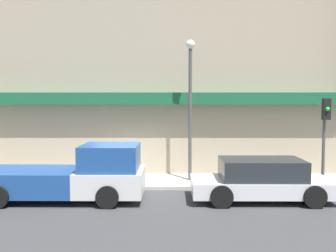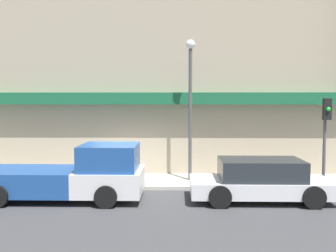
# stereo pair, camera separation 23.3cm
# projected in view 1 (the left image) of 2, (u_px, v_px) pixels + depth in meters

# --- Properties ---
(ground_plane) EXTENTS (80.00, 80.00, 0.00)m
(ground_plane) POSITION_uv_depth(u_px,v_px,m) (128.00, 190.00, 13.96)
(ground_plane) COLOR #38383A
(sidewalk) EXTENTS (36.00, 2.56, 0.14)m
(sidewalk) POSITION_uv_depth(u_px,v_px,m) (132.00, 181.00, 15.23)
(sidewalk) COLOR #ADA89E
(sidewalk) RESTS_ON ground
(building) EXTENTS (19.80, 3.80, 10.83)m
(building) POSITION_uv_depth(u_px,v_px,m) (138.00, 79.00, 17.69)
(building) COLOR tan
(building) RESTS_ON ground
(pickup_truck) EXTENTS (5.51, 2.22, 1.88)m
(pickup_truck) POSITION_uv_depth(u_px,v_px,m) (73.00, 176.00, 12.56)
(pickup_truck) COLOR silver
(pickup_truck) RESTS_ON ground
(parked_car) EXTENTS (4.67, 2.07, 1.40)m
(parked_car) POSITION_uv_depth(u_px,v_px,m) (261.00, 180.00, 12.52)
(parked_car) COLOR silver
(parked_car) RESTS_ON ground
(fire_hydrant) EXTENTS (0.17, 0.17, 0.61)m
(fire_hydrant) POSITION_uv_depth(u_px,v_px,m) (244.00, 177.00, 14.31)
(fire_hydrant) COLOR red
(fire_hydrant) RESTS_ON sidewalk
(street_lamp) EXTENTS (0.36, 0.36, 5.60)m
(street_lamp) POSITION_uv_depth(u_px,v_px,m) (190.00, 93.00, 14.89)
(street_lamp) COLOR #4C4C4C
(street_lamp) RESTS_ON sidewalk
(traffic_light) EXTENTS (0.28, 0.42, 3.29)m
(traffic_light) POSITION_uv_depth(u_px,v_px,m) (325.00, 125.00, 14.11)
(traffic_light) COLOR #4C4C4C
(traffic_light) RESTS_ON sidewalk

